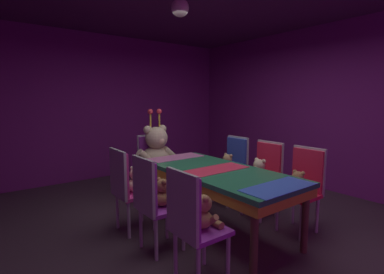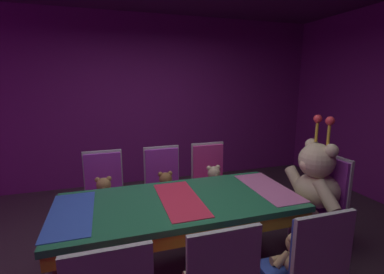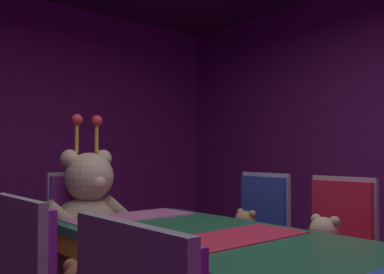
% 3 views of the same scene
% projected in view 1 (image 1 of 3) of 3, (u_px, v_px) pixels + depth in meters
% --- Properties ---
extents(ground_plane, '(7.90, 7.90, 0.00)m').
position_uv_depth(ground_plane, '(216.00, 230.00, 3.40)').
color(ground_plane, '#3F2D38').
extents(wall_back, '(5.20, 0.12, 2.80)m').
position_uv_depth(wall_back, '(111.00, 106.00, 5.75)').
color(wall_back, '#721E72').
rests_on(wall_back, ground_plane).
extents(wall_right, '(0.12, 6.40, 2.80)m').
position_uv_depth(wall_right, '(334.00, 108.00, 4.77)').
color(wall_right, '#721E72').
rests_on(wall_right, ground_plane).
extents(banquet_table, '(0.90, 2.02, 0.75)m').
position_uv_depth(banquet_table, '(217.00, 177.00, 3.31)').
color(banquet_table, '#26724C').
rests_on(banquet_table, ground_plane).
extents(chair_left_0, '(0.42, 0.41, 0.98)m').
position_uv_depth(chair_left_0, '(190.00, 217.00, 2.33)').
color(chair_left_0, purple).
rests_on(chair_left_0, ground_plane).
extents(teddy_left_0, '(0.25, 0.32, 0.30)m').
position_uv_depth(teddy_left_0, '(204.00, 213.00, 2.41)').
color(teddy_left_0, '#9E7247').
rests_on(teddy_left_0, chair_left_0).
extents(chair_left_1, '(0.42, 0.41, 0.98)m').
position_uv_depth(chair_left_1, '(151.00, 195.00, 2.84)').
color(chair_left_1, purple).
rests_on(chair_left_1, ground_plane).
extents(teddy_left_1, '(0.24, 0.31, 0.29)m').
position_uv_depth(teddy_left_1, '(163.00, 194.00, 2.92)').
color(teddy_left_1, olive).
rests_on(teddy_left_1, chair_left_1).
extents(chair_left_2, '(0.42, 0.41, 0.98)m').
position_uv_depth(chair_left_2, '(125.00, 182.00, 3.28)').
color(chair_left_2, '#CC338C').
rests_on(chair_left_2, ground_plane).
extents(teddy_left_2, '(0.25, 0.32, 0.30)m').
position_uv_depth(teddy_left_2, '(136.00, 181.00, 3.37)').
color(teddy_left_2, beige).
rests_on(teddy_left_2, chair_left_2).
extents(chair_right_0, '(0.42, 0.41, 0.98)m').
position_uv_depth(chair_right_0, '(304.00, 180.00, 3.37)').
color(chair_right_0, red).
rests_on(chair_right_0, ground_plane).
extents(teddy_right_0, '(0.23, 0.29, 0.27)m').
position_uv_depth(teddy_right_0, '(297.00, 184.00, 3.28)').
color(teddy_right_0, '#9E7247').
rests_on(teddy_right_0, chair_right_0).
extents(chair_right_1, '(0.42, 0.41, 0.98)m').
position_uv_depth(chair_right_1, '(266.00, 171.00, 3.82)').
color(chair_right_1, red).
rests_on(chair_right_1, ground_plane).
extents(teddy_right_1, '(0.26, 0.34, 0.32)m').
position_uv_depth(teddy_right_1, '(259.00, 172.00, 3.74)').
color(teddy_right_1, beige).
rests_on(teddy_right_1, chair_right_1).
extents(chair_right_2, '(0.42, 0.41, 0.98)m').
position_uv_depth(chair_right_2, '(234.00, 162.00, 4.32)').
color(chair_right_2, '#2D47B2').
rests_on(chair_right_2, ground_plane).
extents(teddy_right_2, '(0.24, 0.30, 0.29)m').
position_uv_depth(teddy_right_2, '(227.00, 165.00, 4.24)').
color(teddy_right_2, tan).
rests_on(teddy_right_2, chair_right_2).
extents(throne_chair, '(0.41, 0.42, 0.98)m').
position_uv_depth(throne_chair, '(152.00, 159.00, 4.54)').
color(throne_chair, purple).
rests_on(throne_chair, ground_plane).
extents(king_teddy_bear, '(0.73, 0.57, 0.94)m').
position_uv_depth(king_teddy_bear, '(157.00, 151.00, 4.39)').
color(king_teddy_bear, beige).
rests_on(king_teddy_bear, throne_chair).
extents(pendant_light, '(0.20, 0.20, 0.20)m').
position_uv_depth(pendant_light, '(180.00, 8.00, 3.17)').
color(pendant_light, white).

